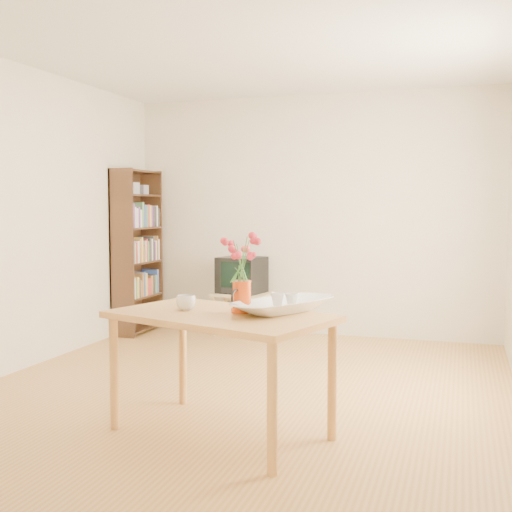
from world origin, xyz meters
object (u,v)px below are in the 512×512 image
(table, at_px, (220,328))
(mug, at_px, (186,303))
(pitcher, at_px, (242,298))
(television, at_px, (242,274))
(bowl, at_px, (284,275))

(table, relative_size, mug, 12.33)
(table, distance_m, pitcher, 0.22)
(pitcher, bearing_deg, television, 119.94)
(television, bearing_deg, pitcher, -60.84)
(mug, relative_size, bowl, 0.25)
(table, bearing_deg, pitcher, 51.69)
(pitcher, bearing_deg, bowl, 30.11)
(mug, xyz_separation_m, television, (-0.64, 2.92, -0.14))
(table, height_order, pitcher, pitcher)
(pitcher, relative_size, television, 0.41)
(mug, bearing_deg, pitcher, -177.10)
(pitcher, distance_m, bowl, 0.29)
(mug, relative_size, television, 0.24)
(table, xyz_separation_m, pitcher, (0.11, 0.08, 0.18))
(mug, xyz_separation_m, bowl, (0.60, 0.11, 0.18))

